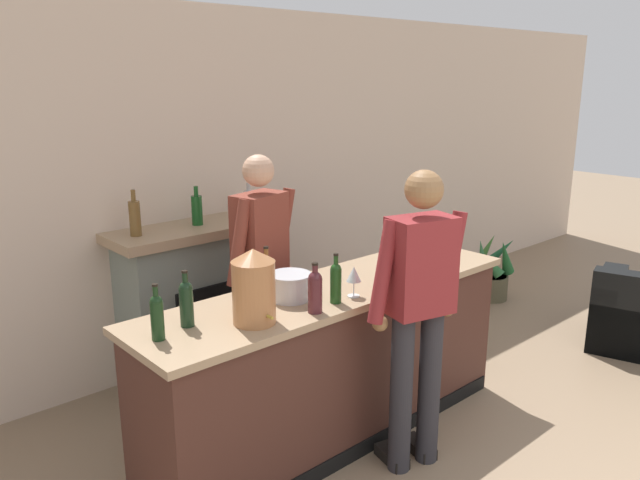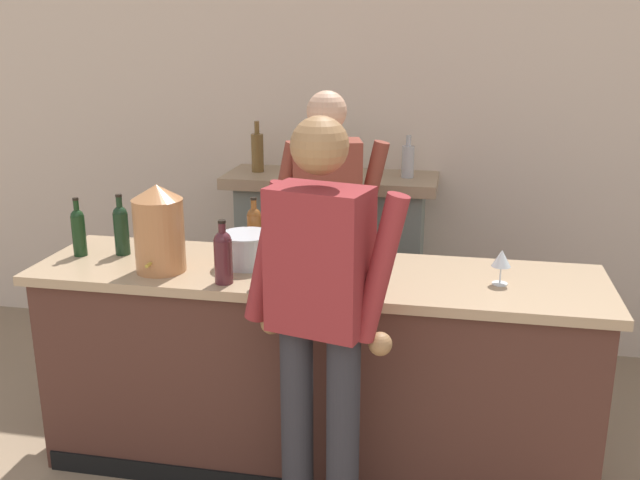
% 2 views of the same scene
% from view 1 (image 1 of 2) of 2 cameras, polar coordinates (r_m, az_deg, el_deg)
% --- Properties ---
extents(wall_back_panel, '(12.00, 0.07, 2.75)m').
position_cam_1_polar(wall_back_panel, '(4.97, -10.45, 4.59)').
color(wall_back_panel, beige).
rests_on(wall_back_panel, ground_plane).
extents(bar_counter, '(2.59, 0.68, 1.00)m').
position_cam_1_polar(bar_counter, '(3.98, 1.16, -11.11)').
color(bar_counter, '#47271F').
rests_on(bar_counter, ground_plane).
extents(fireplace_stone, '(1.31, 0.52, 1.50)m').
position_cam_1_polar(fireplace_stone, '(4.82, -10.96, -5.28)').
color(fireplace_stone, gray).
rests_on(fireplace_stone, ground_plane).
extents(potted_plant_corner, '(0.44, 0.45, 0.69)m').
position_cam_1_polar(potted_plant_corner, '(6.64, 15.42, -2.84)').
color(potted_plant_corner, brown).
rests_on(potted_plant_corner, ground_plane).
extents(person_customer, '(0.64, 0.37, 1.76)m').
position_cam_1_polar(person_customer, '(3.53, 8.98, -6.30)').
color(person_customer, '#29282C').
rests_on(person_customer, ground_plane).
extents(person_bartender, '(0.64, 0.37, 1.75)m').
position_cam_1_polar(person_bartender, '(4.22, -5.39, -2.76)').
color(person_bartender, '#393F49').
rests_on(person_bartender, ground_plane).
extents(copper_dispenser, '(0.23, 0.27, 0.40)m').
position_cam_1_polar(copper_dispenser, '(3.21, -6.08, -4.21)').
color(copper_dispenser, '#AF7042').
rests_on(copper_dispenser, bar_counter).
extents(ice_bucket_steel, '(0.25, 0.25, 0.15)m').
position_cam_1_polar(ice_bucket_steel, '(3.57, -2.74, -4.26)').
color(ice_bucket_steel, silver).
rests_on(ice_bucket_steel, bar_counter).
extents(wine_bottle_burgundy_dark, '(0.07, 0.07, 0.30)m').
position_cam_1_polar(wine_bottle_burgundy_dark, '(3.25, -12.13, -5.51)').
color(wine_bottle_burgundy_dark, black).
rests_on(wine_bottle_burgundy_dark, bar_counter).
extents(wine_bottle_merlot_tall, '(0.08, 0.08, 0.28)m').
position_cam_1_polar(wine_bottle_merlot_tall, '(3.36, -0.46, -4.59)').
color(wine_bottle_merlot_tall, '#4B1F25').
rests_on(wine_bottle_merlot_tall, bar_counter).
extents(wine_bottle_rose_blush, '(0.07, 0.07, 0.28)m').
position_cam_1_polar(wine_bottle_rose_blush, '(3.69, -4.91, -2.88)').
color(wine_bottle_rose_blush, brown).
rests_on(wine_bottle_rose_blush, bar_counter).
extents(wine_bottle_chardonnay_pale, '(0.06, 0.06, 0.29)m').
position_cam_1_polar(wine_bottle_chardonnay_pale, '(3.12, -14.68, -6.66)').
color(wine_bottle_chardonnay_pale, black).
rests_on(wine_bottle_chardonnay_pale, bar_counter).
extents(wine_bottle_riesling_slim, '(0.06, 0.06, 0.29)m').
position_cam_1_polar(wine_bottle_riesling_slim, '(3.50, 1.45, -3.77)').
color(wine_bottle_riesling_slim, '#1B4418').
rests_on(wine_bottle_riesling_slim, bar_counter).
extents(wine_glass_by_dispenser, '(0.09, 0.09, 0.18)m').
position_cam_1_polar(wine_glass_by_dispenser, '(3.60, 3.12, -3.22)').
color(wine_glass_by_dispenser, silver).
rests_on(wine_glass_by_dispenser, bar_counter).
extents(wine_glass_mid_counter, '(0.08, 0.08, 0.15)m').
position_cam_1_polar(wine_glass_mid_counter, '(4.32, 9.36, -0.58)').
color(wine_glass_mid_counter, silver).
rests_on(wine_glass_mid_counter, bar_counter).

